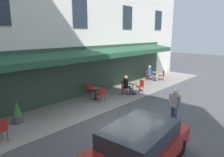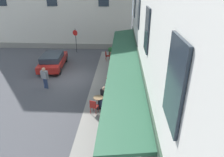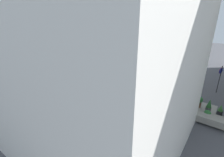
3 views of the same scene
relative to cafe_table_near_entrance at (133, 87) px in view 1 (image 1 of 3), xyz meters
name	(u,v)px [view 1 (image 1 of 3)]	position (x,y,z in m)	size (l,w,h in m)	color
ground_plane	(126,126)	(4.12, 2.67, -0.49)	(70.00, 70.00, 0.00)	#4C4C51
sidewalk_cafe_terrace	(116,95)	(0.87, -0.73, -0.49)	(20.50, 3.20, 0.01)	gray
cafe_table_near_entrance	(133,87)	(0.00, 0.00, 0.00)	(0.60, 0.60, 0.75)	black
cafe_chair_red_back_row	(141,85)	(-0.60, 0.20, 0.06)	(0.51, 0.51, 0.91)	maroon
cafe_chair_red_by_window	(124,87)	(0.47, -0.42, 0.06)	(0.56, 0.56, 0.91)	maroon
cafe_table_mid_terrace	(95,92)	(2.46, -1.05, 0.00)	(0.60, 0.60, 0.75)	black
cafe_chair_red_facing_street	(101,93)	(2.57, -0.43, 0.06)	(0.47, 0.47, 0.91)	maroon
cafe_chair_red_corner_right	(90,89)	(2.34, -1.67, 0.06)	(0.46, 0.46, 0.91)	maroon
cafe_table_streetside	(155,75)	(-4.57, -1.03, 0.00)	(0.60, 0.60, 0.75)	black
cafe_chair_red_under_awning	(162,74)	(-4.97, -0.54, 0.06)	(0.56, 0.56, 0.91)	maroon
cafe_chair_red_near_door	(148,74)	(-4.22, -1.56, 0.06)	(0.55, 0.55, 0.91)	maroon
cafe_chair_red_corner_left	(1,129)	(8.31, 0.11, 0.06)	(0.50, 0.50, 0.91)	maroon
seated_patron_in_black	(127,84)	(0.31, -0.28, 0.20)	(0.63, 0.62, 1.29)	navy
seated_companion_in_blue	(150,72)	(-4.34, -1.38, 0.22)	(0.65, 0.67, 1.34)	navy
walking_pedestrian_in_grey	(175,103)	(2.37, 4.07, 0.44)	(0.39, 0.63, 1.60)	navy
potted_plant_mid_terrace	(17,112)	(7.16, -1.18, 0.03)	(0.41, 0.41, 1.07)	#4C4C51
parked_car_red	(137,147)	(6.14, 4.71, 0.22)	(4.43, 2.14, 1.33)	#A81E19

